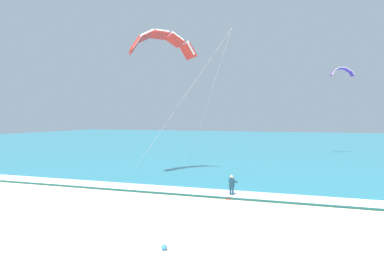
{
  "coord_description": "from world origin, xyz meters",
  "views": [
    {
      "loc": [
        1.91,
        -13.49,
        5.91
      ],
      "look_at": [
        -9.21,
        16.87,
        4.95
      ],
      "focal_mm": 35.72,
      "sensor_mm": 36.0,
      "label": 1
    }
  ],
  "objects_px": {
    "kitesurfer": "(232,185)",
    "kite_distant": "(342,71)",
    "surfboard": "(232,198)",
    "beach_ball": "(164,247)",
    "kite_primary": "(162,42)"
  },
  "relations": [
    {
      "from": "surfboard",
      "to": "kitesurfer",
      "type": "xyz_separation_m",
      "value": [
        0.01,
        0.02,
        0.91
      ]
    },
    {
      "from": "kite_primary",
      "to": "kite_distant",
      "type": "height_order",
      "value": "kite_primary"
    },
    {
      "from": "kite_primary",
      "to": "beach_ball",
      "type": "xyz_separation_m",
      "value": [
        8.29,
        -17.88,
        -12.9
      ]
    },
    {
      "from": "kitesurfer",
      "to": "kite_primary",
      "type": "xyz_separation_m",
      "value": [
        -8.46,
        6.37,
        12.09
      ]
    },
    {
      "from": "surfboard",
      "to": "beach_ball",
      "type": "relative_size",
      "value": 5.55
    },
    {
      "from": "kitesurfer",
      "to": "kite_distant",
      "type": "relative_size",
      "value": 0.48
    },
    {
      "from": "surfboard",
      "to": "kite_distant",
      "type": "height_order",
      "value": "kite_distant"
    },
    {
      "from": "kite_distant",
      "to": "kite_primary",
      "type": "bearing_deg",
      "value": -121.55
    },
    {
      "from": "kitesurfer",
      "to": "beach_ball",
      "type": "height_order",
      "value": "kitesurfer"
    },
    {
      "from": "beach_ball",
      "to": "surfboard",
      "type": "bearing_deg",
      "value": 89.17
    },
    {
      "from": "kite_distant",
      "to": "kitesurfer",
      "type": "bearing_deg",
      "value": -103.62
    },
    {
      "from": "kite_primary",
      "to": "kite_distant",
      "type": "xyz_separation_m",
      "value": [
        16.53,
        26.92,
        -0.42
      ]
    },
    {
      "from": "kite_distant",
      "to": "beach_ball",
      "type": "relative_size",
      "value": 13.21
    },
    {
      "from": "surfboard",
      "to": "kitesurfer",
      "type": "height_order",
      "value": "kitesurfer"
    },
    {
      "from": "surfboard",
      "to": "kite_primary",
      "type": "distance_m",
      "value": 16.78
    }
  ]
}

